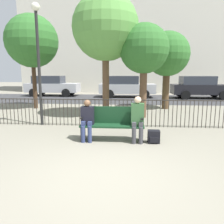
{
  "coord_description": "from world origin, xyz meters",
  "views": [
    {
      "loc": [
        0.45,
        -3.73,
        1.83
      ],
      "look_at": [
        0.0,
        2.04,
        0.8
      ],
      "focal_mm": 35.0,
      "sensor_mm": 36.0,
      "label": 1
    }
  ],
  "objects": [
    {
      "name": "tree_1",
      "position": [
        -0.54,
        5.6,
        3.66
      ],
      "size": [
        2.73,
        2.73,
        5.05
      ],
      "color": "brown",
      "rests_on": "ground"
    },
    {
      "name": "ground_plane",
      "position": [
        0.0,
        0.0,
        0.0
      ],
      "size": [
        80.0,
        80.0,
        0.0
      ],
      "primitive_type": "plane",
      "color": "gray"
    },
    {
      "name": "parked_car_1",
      "position": [
        0.22,
        13.12,
        0.84
      ],
      "size": [
        4.2,
        1.94,
        1.62
      ],
      "color": "#B7B7BC",
      "rests_on": "ground"
    },
    {
      "name": "building_facade",
      "position": [
        0.0,
        20.0,
        7.14
      ],
      "size": [
        20.0,
        6.0,
        14.28
      ],
      "color": "beige",
      "rests_on": "ground"
    },
    {
      "name": "tree_2",
      "position": [
        1.03,
        5.36,
        2.75
      ],
      "size": [
        1.98,
        1.98,
        3.79
      ],
      "color": "brown",
      "rests_on": "ground"
    },
    {
      "name": "fence_railing",
      "position": [
        -0.02,
        3.69,
        0.56
      ],
      "size": [
        9.01,
        0.03,
        0.95
      ],
      "color": "#2D2823",
      "rests_on": "ground"
    },
    {
      "name": "seated_person_0",
      "position": [
        -0.67,
        1.98,
        0.63
      ],
      "size": [
        0.34,
        0.39,
        1.13
      ],
      "color": "navy",
      "rests_on": "ground"
    },
    {
      "name": "lamp_post",
      "position": [
        -2.66,
        3.72,
        2.68
      ],
      "size": [
        0.28,
        0.28,
        4.12
      ],
      "color": "black",
      "rests_on": "ground"
    },
    {
      "name": "seated_person_1",
      "position": [
        0.68,
        1.99,
        0.68
      ],
      "size": [
        0.34,
        0.39,
        1.23
      ],
      "color": "#3D3D42",
      "rests_on": "ground"
    },
    {
      "name": "tree_0",
      "position": [
        -4.46,
        7.35,
        3.4
      ],
      "size": [
        2.63,
        2.63,
        4.73
      ],
      "color": "#422D1E",
      "rests_on": "ground"
    },
    {
      "name": "parked_car_2",
      "position": [
        5.62,
        12.72,
        0.84
      ],
      "size": [
        4.2,
        1.94,
        1.62
      ],
      "color": "black",
      "rests_on": "ground"
    },
    {
      "name": "backpack",
      "position": [
        1.12,
        1.93,
        0.17
      ],
      "size": [
        0.31,
        0.26,
        0.34
      ],
      "color": "black",
      "rests_on": "ground"
    },
    {
      "name": "street_surface",
      "position": [
        0.0,
        12.0,
        0.0
      ],
      "size": [
        24.0,
        6.0,
        0.01
      ],
      "color": "#333335",
      "rests_on": "ground"
    },
    {
      "name": "parked_car_0",
      "position": [
        -5.82,
        13.7,
        0.84
      ],
      "size": [
        4.2,
        1.94,
        1.62
      ],
      "color": "#B7B7BC",
      "rests_on": "ground"
    },
    {
      "name": "tree_3",
      "position": [
        2.34,
        7.71,
        2.74
      ],
      "size": [
        2.22,
        2.22,
        3.89
      ],
      "color": "#4C3823",
      "rests_on": "ground"
    },
    {
      "name": "park_bench",
      "position": [
        0.0,
        2.11,
        0.49
      ],
      "size": [
        1.73,
        0.45,
        0.92
      ],
      "color": "#14381E",
      "rests_on": "ground"
    }
  ]
}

